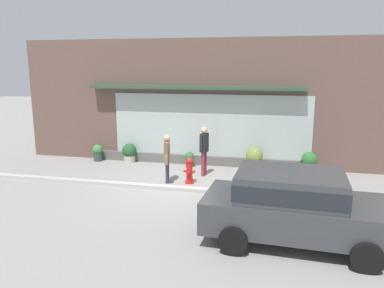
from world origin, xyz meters
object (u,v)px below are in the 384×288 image
Objects in this scene: parked_car_dark_gray at (295,203)px; potted_plant_doorstep at (254,158)px; pedestrian_with_handbag at (167,155)px; potted_plant_window_center at (189,159)px; pedestrian_passerby at (204,147)px; potted_plant_by_entrance at (129,152)px; fire_hydrant at (189,170)px; potted_plant_low_front at (98,152)px; potted_plant_window_left at (309,163)px.

potted_plant_doorstep is (-1.16, 5.56, -0.42)m from parked_car_dark_gray.
pedestrian_with_handbag reaches higher than potted_plant_window_center.
pedestrian_passerby is 3.50m from potted_plant_by_entrance.
potted_plant_window_center is (-0.44, 1.93, -0.10)m from fire_hydrant.
pedestrian_with_handbag is 0.39× the size of parked_car_dark_gray.
potted_plant_doorstep is (1.68, 1.03, -0.55)m from pedestrian_passerby.
fire_hydrant is 1.13× the size of potted_plant_by_entrance.
potted_plant_doorstep is (1.98, 1.98, 0.04)m from fire_hydrant.
pedestrian_with_handbag is at bearing -142.15° from potted_plant_doorstep.
parked_car_dark_gray is 6.59m from potted_plant_window_center.
potted_plant_by_entrance is at bearing 175.51° from potted_plant_window_center.
fire_hydrant is 1.46× the size of potted_plant_window_center.
potted_plant_window_left is (8.13, -0.31, 0.12)m from potted_plant_low_front.
potted_plant_window_center is (-4.32, 0.20, -0.14)m from potted_plant_window_left.
parked_car_dark_gray is 9.30m from potted_plant_low_front.
fire_hydrant is 1.01× the size of potted_plant_window_left.
fire_hydrant reaches higher than potted_plant_window_center.
potted_plant_low_front is 8.14m from potted_plant_window_left.
fire_hydrant is at bearing -155.92° from potted_plant_window_left.
potted_plant_by_entrance is (-3.24, 1.17, -0.62)m from pedestrian_passerby.
potted_plant_low_front is 0.77× the size of potted_plant_doorstep.
potted_plant_doorstep reaches higher than potted_plant_low_front.
potted_plant_doorstep is (2.70, 2.09, -0.46)m from pedestrian_with_handbag.
parked_car_dark_gray reaches higher than potted_plant_doorstep.
potted_plant_by_entrance reaches higher than potted_plant_low_front.
fire_hydrant reaches higher than potted_plant_window_left.
pedestrian_passerby reaches higher than pedestrian_with_handbag.
potted_plant_low_front is 3.81m from potted_plant_window_center.
potted_plant_low_front is at bearing -136.06° from pedestrian_with_handbag.
pedestrian_with_handbag is 5.18m from parked_car_dark_gray.
potted_plant_window_left is 6.82m from potted_plant_by_entrance.
potted_plant_doorstep reaches higher than fire_hydrant.
potted_plant_window_center is (0.27, 2.04, -0.60)m from pedestrian_with_handbag.
potted_plant_low_front is at bearing 179.49° from potted_plant_doorstep.
potted_plant_low_front is (-7.39, 5.62, -0.54)m from parked_car_dark_gray.
potted_plant_window_left is at bearing -3.29° from potted_plant_by_entrance.
potted_plant_by_entrance is at bearing 144.13° from fire_hydrant.
potted_plant_by_entrance is at bearing 178.36° from potted_plant_doorstep.
pedestrian_passerby reaches higher than potted_plant_low_front.
potted_plant_doorstep is at bearing 104.93° from parked_car_dark_gray.
parked_car_dark_gray is at bearing -43.19° from potted_plant_by_entrance.
pedestrian_with_handbag is at bearing -31.29° from potted_plant_low_front.
pedestrian_with_handbag reaches higher than potted_plant_by_entrance.
fire_hydrant is 1.98m from potted_plant_window_center.
pedestrian_passerby is 2.95× the size of potted_plant_window_center.
pedestrian_passerby is 2.04m from potted_plant_doorstep.
potted_plant_by_entrance is (-6.07, 5.70, -0.49)m from parked_car_dark_gray.
potted_plant_doorstep is at bearing 172.48° from potted_plant_window_left.
potted_plant_window_left is at bearing -2.59° from potted_plant_window_center.
parked_car_dark_gray is 7.02× the size of potted_plant_window_center.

